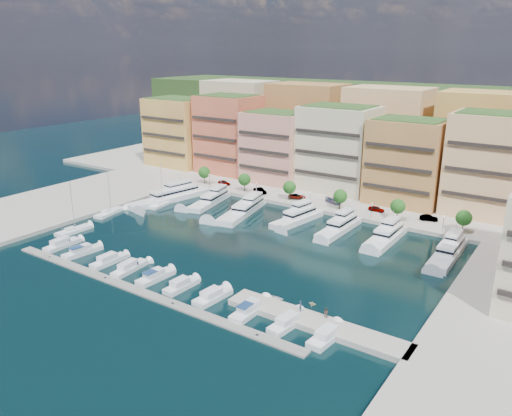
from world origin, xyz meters
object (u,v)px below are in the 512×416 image
object	(u,v)px
lamppost_3	(372,208)
yacht_6	(449,251)
lamppost_1	(256,187)
yacht_2	(244,209)
cruiser_1	(82,252)
car_4	(376,209)
lamppost_0	(209,178)
tender_0	(272,299)
cruiser_2	(109,261)
cruiser_6	(212,297)
yacht_1	(211,200)
person_1	(326,312)
person_0	(301,306)
yacht_4	(340,227)
cruiser_9	(327,336)
tree_3	(340,196)
lamppost_2	(310,197)
car_3	(333,201)
cruiser_3	(130,268)
sailboat_2	(161,204)
sailboat_1	(109,213)
cruiser_0	(62,245)
yacht_5	(387,236)
lamppost_4	(443,221)
yacht_0	(172,196)
car_5	(429,218)
tree_2	(289,187)
cruiser_5	(181,286)
car_1	(260,191)
sailboat_0	(74,231)
cruiser_8	(288,323)
car_2	(297,196)
tree_0	(204,172)
yacht_3	(298,217)
cruiser_4	(155,277)
tree_1	(244,179)
car_0	(224,183)
tender_1	(312,303)
tree_4	(398,206)
tree_5	(464,218)

from	to	relation	value
lamppost_3	yacht_6	size ratio (longest dim) A/B	0.21
lamppost_1	yacht_2	distance (m)	13.59
cruiser_1	car_4	size ratio (longest dim) A/B	2.14
lamppost_0	tender_0	xyz separation A→B (m)	(55.66, -50.07, -3.41)
cruiser_2	cruiser_6	bearing A→B (deg)	0.01
yacht_1	person_1	world-z (taller)	yacht_1
cruiser_2	cruiser_6	world-z (taller)	same
cruiser_2	person_0	world-z (taller)	person_0
yacht_4	cruiser_9	distance (m)	49.24
tree_3	lamppost_1	xyz separation A→B (m)	(-26.00, -2.30, -0.92)
person_0	lamppost_3	bearing A→B (deg)	-42.63
lamppost_2	car_3	distance (m)	7.94
cruiser_3	sailboat_2	size ratio (longest dim) A/B	0.68
lamppost_0	yacht_6	world-z (taller)	yacht_6
lamppost_3	sailboat_1	xyz separation A→B (m)	(-61.25, -33.98, -3.52)
lamppost_0	yacht_6	distance (m)	77.34
lamppost_2	cruiser_0	size ratio (longest dim) A/B	0.48
yacht_5	tender_0	bearing A→B (deg)	-98.99
cruiser_1	person_1	distance (m)	57.24
lamppost_4	yacht_0	world-z (taller)	yacht_0
lamppost_3	cruiser_1	xyz separation A→B (m)	(-44.13, -55.82, -3.26)
car_3	person_1	world-z (taller)	person_1
cruiser_2	car_5	bearing A→B (deg)	52.28
tree_3	yacht_5	bearing A→B (deg)	-34.76
lamppost_1	cruiser_3	world-z (taller)	lamppost_1
lamppost_4	cruiser_1	bearing A→B (deg)	-138.06
tree_2	car_3	xyz separation A→B (m)	(12.02, 4.22, -2.99)
cruiser_5	car_1	world-z (taller)	car_1
sailboat_0	car_5	world-z (taller)	sailboat_0
cruiser_3	lamppost_1	bearing A→B (deg)	97.14
cruiser_8	car_2	distance (m)	68.66
tree_0	cruiser_0	distance (m)	58.62
yacht_3	car_3	distance (m)	16.86
lamppost_3	cruiser_4	size ratio (longest dim) A/B	0.51
tree_1	car_5	size ratio (longest dim) A/B	1.25
tree_3	yacht_1	distance (m)	37.06
tree_2	yacht_2	bearing A→B (deg)	-110.30
yacht_1	car_0	xyz separation A→B (m)	(-7.41, 15.64, 0.65)
yacht_3	tree_1	bearing A→B (deg)	154.48
yacht_4	car_2	world-z (taller)	yacht_4
lamppost_2	tender_1	bearing A→B (deg)	-60.92
sailboat_2	yacht_2	bearing A→B (deg)	18.33
tender_0	car_2	xyz separation A→B (m)	(-26.29, 54.47, 1.29)
tender_0	person_0	bearing A→B (deg)	-129.39
tree_3	tree_4	distance (m)	16.00
person_0	cruiser_1	bearing A→B (deg)	42.32
yacht_3	cruiser_6	distance (m)	46.30
tree_2	cruiser_0	bearing A→B (deg)	-113.62
tree_4	yacht_0	distance (m)	64.60
tree_5	cruiser_6	world-z (taller)	tree_5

